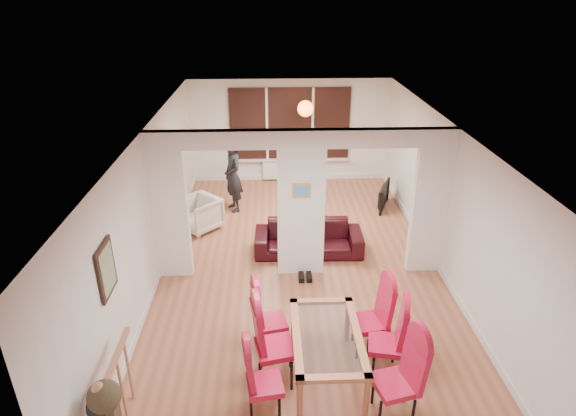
{
  "coord_description": "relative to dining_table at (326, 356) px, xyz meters",
  "views": [
    {
      "loc": [
        -0.51,
        -7.33,
        4.66
      ],
      "look_at": [
        -0.2,
        0.6,
        0.97
      ],
      "focal_mm": 30.0,
      "sensor_mm": 36.0,
      "label": 1
    }
  ],
  "objects": [
    {
      "name": "floor",
      "position": [
        -0.16,
        2.6,
        -0.36
      ],
      "size": [
        5.0,
        9.0,
        0.01
      ],
      "primitive_type": "cube",
      "color": "#A25E41",
      "rests_on": "ground"
    },
    {
      "name": "room_walls",
      "position": [
        -0.16,
        2.6,
        0.94
      ],
      "size": [
        5.0,
        9.0,
        2.6
      ],
      "primitive_type": null,
      "color": "silver",
      "rests_on": "floor"
    },
    {
      "name": "divider_wall",
      "position": [
        -0.16,
        2.6,
        0.94
      ],
      "size": [
        5.0,
        0.18,
        2.6
      ],
      "primitive_type": "cube",
      "color": "white",
      "rests_on": "floor"
    },
    {
      "name": "bay_window_blinds",
      "position": [
        -0.16,
        7.04,
        1.14
      ],
      "size": [
        3.0,
        0.08,
        1.8
      ],
      "primitive_type": "cube",
      "color": "black",
      "rests_on": "room_walls"
    },
    {
      "name": "radiator",
      "position": [
        -0.16,
        7.0,
        -0.06
      ],
      "size": [
        1.4,
        0.08,
        0.5
      ],
      "primitive_type": "cube",
      "color": "white",
      "rests_on": "floor"
    },
    {
      "name": "pendant_light",
      "position": [
        0.14,
        5.9,
        1.79
      ],
      "size": [
        0.36,
        0.36,
        0.36
      ],
      "primitive_type": "sphere",
      "color": "orange",
      "rests_on": "room_walls"
    },
    {
      "name": "stair_newel",
      "position": [
        -2.41,
        -0.6,
        0.19
      ],
      "size": [
        0.4,
        1.2,
        1.1
      ],
      "primitive_type": null,
      "color": "#B37352",
      "rests_on": "floor"
    },
    {
      "name": "wall_poster",
      "position": [
        -2.63,
        0.2,
        1.24
      ],
      "size": [
        0.04,
        0.52,
        0.67
      ],
      "primitive_type": "cube",
      "color": "gray",
      "rests_on": "room_walls"
    },
    {
      "name": "pillar_photo",
      "position": [
        -0.16,
        2.5,
        1.24
      ],
      "size": [
        0.3,
        0.03,
        0.25
      ],
      "primitive_type": "cube",
      "color": "#4C8CD8",
      "rests_on": "divider_wall"
    },
    {
      "name": "dining_table",
      "position": [
        0.0,
        0.0,
        0.0
      ],
      "size": [
        0.86,
        1.53,
        0.72
      ],
      "primitive_type": null,
      "color": "#9D583A",
      "rests_on": "floor"
    },
    {
      "name": "dining_chair_la",
      "position": [
        -0.78,
        -0.52,
        0.15
      ],
      "size": [
        0.46,
        0.46,
        1.02
      ],
      "primitive_type": null,
      "rotation": [
        0.0,
        0.0,
        0.15
      ],
      "color": "#A61031",
      "rests_on": "floor"
    },
    {
      "name": "dining_chair_lb",
      "position": [
        -0.65,
        0.02,
        0.23
      ],
      "size": [
        0.56,
        0.56,
        1.18
      ],
      "primitive_type": null,
      "rotation": [
        0.0,
        0.0,
        0.21
      ],
      "color": "#A61031",
      "rests_on": "floor"
    },
    {
      "name": "dining_chair_lc",
      "position": [
        -0.7,
        0.61,
        0.16
      ],
      "size": [
        0.49,
        0.49,
        1.03
      ],
      "primitive_type": null,
      "rotation": [
        0.0,
        0.0,
        0.22
      ],
      "color": "#A61031",
      "rests_on": "floor"
    },
    {
      "name": "dining_chair_ra",
      "position": [
        0.72,
        -0.63,
        0.22
      ],
      "size": [
        0.56,
        0.56,
        1.16
      ],
      "primitive_type": null,
      "rotation": [
        0.0,
        0.0,
        0.26
      ],
      "color": "#A61031",
      "rests_on": "floor"
    },
    {
      "name": "dining_chair_rb",
      "position": [
        0.77,
        0.08,
        0.18
      ],
      "size": [
        0.51,
        0.51,
        1.09
      ],
      "primitive_type": null,
      "rotation": [
        0.0,
        0.0,
        -0.21
      ],
      "color": "#A61031",
      "rests_on": "floor"
    },
    {
      "name": "dining_chair_rc",
      "position": [
        0.65,
        0.52,
        0.19
      ],
      "size": [
        0.51,
        0.51,
        1.1
      ],
      "primitive_type": null,
      "rotation": [
        0.0,
        0.0,
        0.18
      ],
      "color": "#A61031",
      "rests_on": "floor"
    },
    {
      "name": "sofa",
      "position": [
        0.03,
        3.27,
        -0.06
      ],
      "size": [
        2.04,
        0.84,
        0.59
      ],
      "primitive_type": "imported",
      "rotation": [
        0.0,
        0.0,
        -0.02
      ],
      "color": "black",
      "rests_on": "floor"
    },
    {
      "name": "armchair",
      "position": [
        -2.16,
        4.32,
        -0.01
      ],
      "size": [
        1.07,
        1.07,
        0.7
      ],
      "primitive_type": "imported",
      "rotation": [
        0.0,
        0.0,
        -0.78
      ],
      "color": "beige",
      "rests_on": "floor"
    },
    {
      "name": "person",
      "position": [
        -1.5,
        5.25,
        0.45
      ],
      "size": [
        0.7,
        0.6,
        1.63
      ],
      "primitive_type": "imported",
      "rotation": [
        0.0,
        0.0,
        -1.15
      ],
      "color": "black",
      "rests_on": "floor"
    },
    {
      "name": "television",
      "position": [
        1.84,
        5.27,
        -0.08
      ],
      "size": [
        0.96,
        0.49,
        0.56
      ],
      "primitive_type": "imported",
      "rotation": [
        0.0,
        0.0,
        1.18
      ],
      "color": "black",
      "rests_on": "floor"
    },
    {
      "name": "coffee_table",
      "position": [
        0.01,
        5.19,
        -0.25
      ],
      "size": [
        0.99,
        0.6,
        0.21
      ],
      "primitive_type": null,
      "rotation": [
        0.0,
        0.0,
        0.15
      ],
      "color": "black",
      "rests_on": "floor"
    },
    {
      "name": "bottle",
      "position": [
        0.04,
        5.3,
        -0.02
      ],
      "size": [
        0.06,
        0.06,
        0.26
      ],
      "primitive_type": "cylinder",
      "color": "#143F19",
      "rests_on": "coffee_table"
    },
    {
      "name": "bowl",
      "position": [
        -0.04,
        5.28,
        -0.12
      ],
      "size": [
        0.24,
        0.24,
        0.06
      ],
      "primitive_type": "imported",
      "color": "black",
      "rests_on": "coffee_table"
    },
    {
      "name": "shoes",
      "position": [
        -0.1,
        2.32,
        -0.31
      ],
      "size": [
        0.23,
        0.25,
        0.1
      ],
      "primitive_type": null,
      "color": "black",
      "rests_on": "floor"
    }
  ]
}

